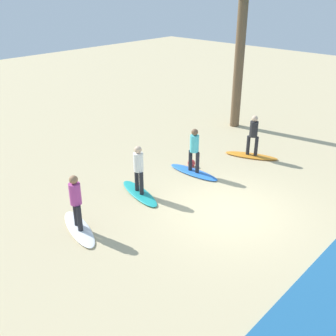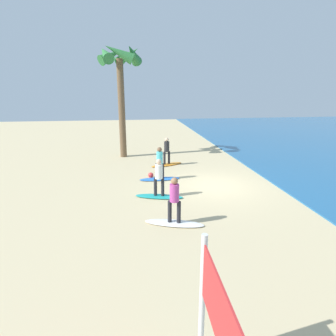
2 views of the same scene
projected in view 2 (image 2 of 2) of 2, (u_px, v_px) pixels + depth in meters
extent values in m
plane|color=#CCB789|center=(214.00, 186.00, 13.86)|extent=(60.00, 60.00, 0.00)
ellipsoid|color=orange|center=(167.00, 165.00, 17.51)|extent=(1.32, 2.15, 0.09)
cylinder|color=#232328|center=(169.00, 157.00, 17.47)|extent=(0.14, 0.14, 0.78)
cylinder|color=#232328|center=(164.00, 158.00, 17.31)|extent=(0.14, 0.14, 0.78)
cylinder|color=#262628|center=(167.00, 147.00, 17.20)|extent=(0.32, 0.32, 0.62)
sphere|color=beige|center=(167.00, 140.00, 17.08)|extent=(0.24, 0.24, 0.24)
ellipsoid|color=blue|center=(160.00, 179.00, 14.78)|extent=(0.64, 2.12, 0.09)
cylinder|color=#232328|center=(163.00, 171.00, 14.69)|extent=(0.14, 0.14, 0.78)
cylinder|color=#232328|center=(157.00, 171.00, 14.64)|extent=(0.14, 0.14, 0.78)
cylinder|color=#4CC6D1|center=(160.00, 158.00, 14.47)|extent=(0.32, 0.32, 0.62)
sphere|color=brown|center=(160.00, 149.00, 14.35)|extent=(0.24, 0.24, 0.24)
ellipsoid|color=teal|center=(159.00, 196.00, 12.41)|extent=(1.08, 2.17, 0.09)
cylinder|color=#232328|center=(163.00, 187.00, 12.27)|extent=(0.14, 0.14, 0.78)
cylinder|color=#232328|center=(155.00, 187.00, 12.31)|extent=(0.14, 0.14, 0.78)
cylinder|color=white|center=(159.00, 172.00, 12.09)|extent=(0.32, 0.32, 0.62)
sphere|color=beige|center=(159.00, 162.00, 11.98)|extent=(0.24, 0.24, 0.24)
ellipsoid|color=white|center=(174.00, 223.00, 9.96)|extent=(1.16, 2.17, 0.09)
cylinder|color=#232328|center=(179.00, 212.00, 9.81)|extent=(0.14, 0.14, 0.78)
cylinder|color=#232328|center=(170.00, 211.00, 9.87)|extent=(0.14, 0.14, 0.78)
cylinder|color=#B74293|center=(174.00, 193.00, 9.65)|extent=(0.32, 0.32, 0.62)
sphere|color=#9E704C|center=(174.00, 181.00, 9.53)|extent=(0.24, 0.24, 0.24)
cylinder|color=silver|center=(202.00, 303.00, 4.62)|extent=(0.10, 0.10, 2.50)
cylinder|color=brown|center=(122.00, 110.00, 18.88)|extent=(0.44, 0.44, 6.41)
cone|color=#2D7538|center=(119.00, 52.00, 17.07)|extent=(0.70, 1.93, 1.40)
cone|color=#2D7538|center=(133.00, 54.00, 17.78)|extent=(2.05, 1.26, 1.40)
cone|color=#2D7538|center=(128.00, 56.00, 18.69)|extent=(1.70, 1.97, 1.40)
cone|color=#2D7538|center=(111.00, 55.00, 18.56)|extent=(1.70, 1.97, 1.40)
cone|color=#2D7538|center=(105.00, 53.00, 17.56)|extent=(2.05, 1.26, 1.40)
sphere|color=#E53838|center=(151.00, 175.00, 15.08)|extent=(0.29, 0.29, 0.29)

